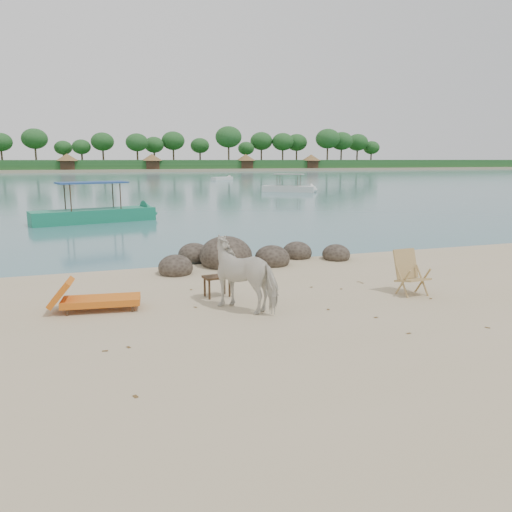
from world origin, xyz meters
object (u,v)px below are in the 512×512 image
Objects in this scene: side_table at (217,288)px; boat_near at (92,189)px; deck_chair at (413,274)px; lounge_chair at (101,298)px; boulders at (240,257)px; cow at (246,275)px.

side_table is 0.09× the size of boat_near.
deck_chair is at bearing -24.17° from side_table.
side_table is 2.68m from lounge_chair.
boulders is 3.42× the size of cow.
cow is 2.91× the size of side_table.
boulders is 5.75m from lounge_chair.
boulders is 5.72m from deck_chair.
side_table is at bearing -114.86° from boulders.
boat_near is (-4.17, 13.22, 1.52)m from boulders.
boulders is at bearing 116.34° from deck_chair.
deck_chair reaches higher than side_table.
lounge_chair reaches higher than side_table.
lounge_chair is (-3.07, 0.85, -0.47)m from cow.
boat_near is (-2.91, 17.86, 0.96)m from cow.
side_table is at bearing -95.07° from boat_near.
boat_near is (0.15, 17.01, 1.43)m from lounge_chair.
side_table is at bearing 159.28° from deck_chair.
side_table is 0.31× the size of lounge_chair.
cow is at bearing -94.32° from boat_near.
boat_near is at bearing 107.00° from deck_chair.
boat_near is at bearing -118.87° from cow.
deck_chair reaches higher than lounge_chair.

